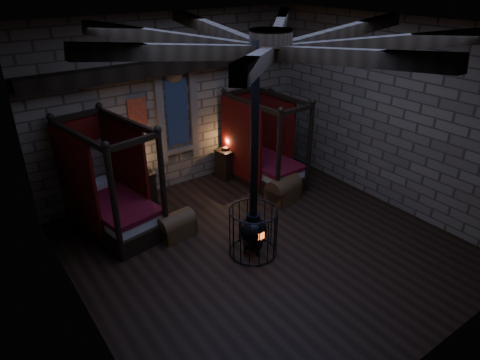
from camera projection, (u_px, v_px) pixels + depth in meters
room at (267, 56)px, 7.05m from camera, size 7.02×7.02×4.29m
bed_left at (112, 204)px, 9.02m from camera, size 1.55×2.41×2.35m
bed_right at (263, 161)px, 11.06m from camera, size 1.26×2.21×2.25m
trunk_left at (176, 226)px, 8.88m from camera, size 0.81×0.57×0.55m
trunk_right at (283, 190)px, 10.26m from camera, size 0.92×0.68×0.61m
nightstand_left at (144, 187)px, 10.06m from camera, size 0.53×0.51×0.98m
nightstand_right at (227, 163)px, 11.30m from camera, size 0.57×0.55×0.87m
stove at (253, 227)px, 8.19m from camera, size 0.94×0.94×4.05m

